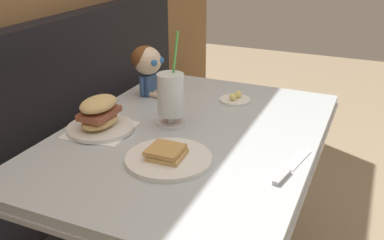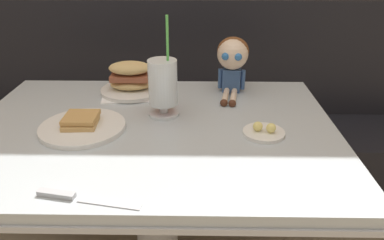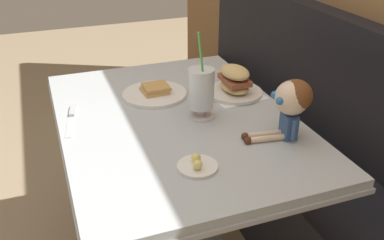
% 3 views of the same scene
% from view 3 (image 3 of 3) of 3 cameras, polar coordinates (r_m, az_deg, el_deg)
% --- Properties ---
extents(booth_bench, '(2.60, 0.48, 1.00)m').
position_cam_3_polar(booth_bench, '(2.01, 15.47, -7.24)').
color(booth_bench, black).
rests_on(booth_bench, ground).
extents(diner_table, '(1.11, 0.81, 0.74)m').
position_cam_3_polar(diner_table, '(1.64, -1.98, -5.71)').
color(diner_table, '#B2BCC1').
rests_on(diner_table, ground).
extents(toast_plate, '(0.25, 0.25, 0.04)m').
position_cam_3_polar(toast_plate, '(1.71, -4.91, 3.55)').
color(toast_plate, white).
rests_on(toast_plate, diner_table).
extents(milkshake_glass, '(0.10, 0.10, 0.32)m').
position_cam_3_polar(milkshake_glass, '(1.50, 1.22, 3.82)').
color(milkshake_glass, silver).
rests_on(milkshake_glass, diner_table).
extents(sandwich_plate, '(0.22, 0.22, 0.12)m').
position_cam_3_polar(sandwich_plate, '(1.71, 5.60, 4.78)').
color(sandwich_plate, white).
rests_on(sandwich_plate, diner_table).
extents(butter_saucer, '(0.12, 0.12, 0.04)m').
position_cam_3_polar(butter_saucer, '(1.26, 0.69, -5.96)').
color(butter_saucer, white).
rests_on(butter_saucer, diner_table).
extents(butter_knife, '(0.23, 0.06, 0.01)m').
position_cam_3_polar(butter_knife, '(1.60, -15.51, 0.64)').
color(butter_knife, silver).
rests_on(butter_knife, diner_table).
extents(seated_doll, '(0.13, 0.23, 0.20)m').
position_cam_3_polar(seated_doll, '(1.39, 12.92, 2.44)').
color(seated_doll, '#385689').
rests_on(seated_doll, diner_table).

